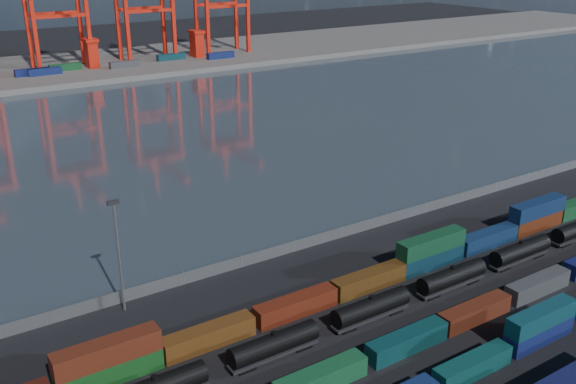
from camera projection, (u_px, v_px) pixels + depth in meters
ground at (412, 331)px, 84.88m from camera, size 700.00×700.00×0.00m
harbor_water at (130, 139)px, 166.67m from camera, size 700.00×700.00×0.00m
far_quay at (34, 71)px, 248.11m from camera, size 700.00×70.00×2.00m
container_row_mid at (396, 344)px, 79.51m from camera, size 129.10×2.43×5.17m
container_row_north at (316, 295)px, 89.79m from camera, size 141.31×2.56×5.45m
tanker_string at (371, 308)px, 86.71m from camera, size 105.36×2.66×3.80m
waterfront_fence at (295, 246)px, 106.33m from camera, size 160.12×0.12×2.20m
yard_light_mast at (118, 250)px, 86.46m from camera, size 1.60×0.40×16.60m
quay_containers at (11, 75)px, 230.34m from camera, size 172.58×10.99×2.60m
straddle_carriers at (31, 58)px, 236.55m from camera, size 140.00×7.00×11.10m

